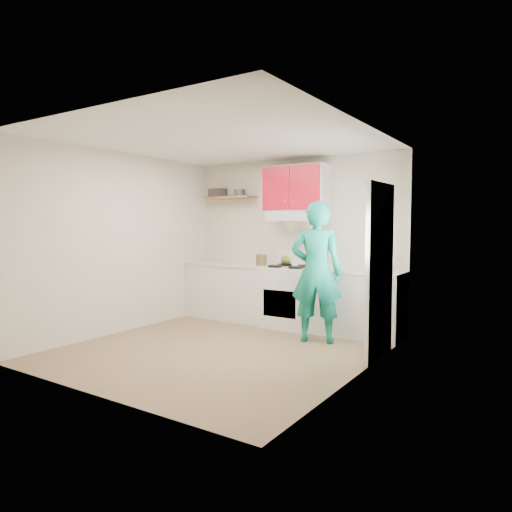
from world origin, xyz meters
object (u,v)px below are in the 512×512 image
Objects in this scene: kettle at (287,260)px; crock at (261,261)px; stove at (290,297)px; tin at (240,193)px; person at (316,272)px.

kettle is 0.95× the size of crock.
stove is 0.64m from kettle.
person is at bearing -23.72° from tin.
tin is 0.92× the size of crock.
kettle is (-0.21, 0.26, 0.54)m from stove.
stove is 1.96m from tin.
person is (1.80, -0.79, -1.16)m from tin.
tin is at bearing -155.55° from kettle.
crock is at bearing -43.07° from person.
tin is at bearing 157.76° from crock.
stove is 0.49× the size of person.
tin is 0.10× the size of person.
stove is 4.87× the size of kettle.
kettle is 0.42m from crock.
crock reaches higher than kettle.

